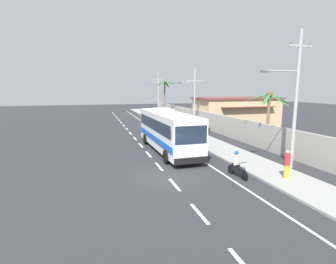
{
  "coord_description": "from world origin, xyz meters",
  "views": [
    {
      "loc": [
        -4.33,
        -15.27,
        5.47
      ],
      "look_at": [
        1.96,
        6.6,
        1.7
      ],
      "focal_mm": 27.81,
      "sensor_mm": 36.0,
      "label": 1
    }
  ],
  "objects_px": {
    "utility_pole_mid": "(194,97)",
    "coach_bus_foreground": "(167,129)",
    "utility_pole_nearest": "(295,97)",
    "palm_nearest": "(269,106)",
    "pedestrian_near_kerb": "(287,164)",
    "roadside_building": "(236,111)",
    "utility_pole_far": "(158,93)",
    "motorcycle_beside_bus": "(237,166)",
    "pedestrian_midwalk": "(178,120)",
    "palm_second": "(165,90)",
    "motorcycle_trailing": "(164,127)"
  },
  "relations": [
    {
      "from": "utility_pole_mid",
      "to": "roadside_building",
      "type": "xyz_separation_m",
      "value": [
        7.8,
        2.27,
        -2.23
      ]
    },
    {
      "from": "palm_nearest",
      "to": "coach_bus_foreground",
      "type": "bearing_deg",
      "value": 169.77
    },
    {
      "from": "palm_second",
      "to": "roadside_building",
      "type": "xyz_separation_m",
      "value": [
        8.44,
        -10.24,
        -3.12
      ]
    },
    {
      "from": "roadside_building",
      "to": "palm_nearest",
      "type": "bearing_deg",
      "value": -110.26
    },
    {
      "from": "pedestrian_midwalk",
      "to": "palm_second",
      "type": "bearing_deg",
      "value": -105.79
    },
    {
      "from": "motorcycle_beside_bus",
      "to": "pedestrian_midwalk",
      "type": "height_order",
      "value": "pedestrian_midwalk"
    },
    {
      "from": "palm_nearest",
      "to": "palm_second",
      "type": "relative_size",
      "value": 0.75
    },
    {
      "from": "utility_pole_nearest",
      "to": "palm_nearest",
      "type": "height_order",
      "value": "utility_pole_nearest"
    },
    {
      "from": "motorcycle_trailing",
      "to": "utility_pole_far",
      "type": "xyz_separation_m",
      "value": [
        4.06,
        19.48,
        4.05
      ]
    },
    {
      "from": "motorcycle_trailing",
      "to": "palm_second",
      "type": "xyz_separation_m",
      "value": [
        3.86,
        13.62,
        4.59
      ]
    },
    {
      "from": "utility_pole_mid",
      "to": "coach_bus_foreground",
      "type": "bearing_deg",
      "value": -121.95
    },
    {
      "from": "motorcycle_beside_bus",
      "to": "palm_second",
      "type": "height_order",
      "value": "palm_second"
    },
    {
      "from": "pedestrian_near_kerb",
      "to": "pedestrian_midwalk",
      "type": "bearing_deg",
      "value": 71.13
    },
    {
      "from": "pedestrian_midwalk",
      "to": "motorcycle_beside_bus",
      "type": "bearing_deg",
      "value": 70.64
    },
    {
      "from": "coach_bus_foreground",
      "to": "pedestrian_near_kerb",
      "type": "height_order",
      "value": "coach_bus_foreground"
    },
    {
      "from": "motorcycle_beside_bus",
      "to": "motorcycle_trailing",
      "type": "xyz_separation_m",
      "value": [
        0.06,
        17.85,
        -0.01
      ]
    },
    {
      "from": "pedestrian_midwalk",
      "to": "utility_pole_mid",
      "type": "distance_m",
      "value": 4.38
    },
    {
      "from": "coach_bus_foreground",
      "to": "utility_pole_mid",
      "type": "distance_m",
      "value": 13.2
    },
    {
      "from": "utility_pole_nearest",
      "to": "palm_second",
      "type": "bearing_deg",
      "value": 91.1
    },
    {
      "from": "coach_bus_foreground",
      "to": "palm_nearest",
      "type": "xyz_separation_m",
      "value": [
        9.16,
        -1.65,
        1.97
      ]
    },
    {
      "from": "motorcycle_beside_bus",
      "to": "motorcycle_trailing",
      "type": "distance_m",
      "value": 17.85
    },
    {
      "from": "utility_pole_far",
      "to": "roadside_building",
      "type": "xyz_separation_m",
      "value": [
        8.24,
        -16.1,
        -2.57
      ]
    },
    {
      "from": "motorcycle_beside_bus",
      "to": "utility_pole_far",
      "type": "bearing_deg",
      "value": 83.71
    },
    {
      "from": "motorcycle_trailing",
      "to": "utility_pole_mid",
      "type": "height_order",
      "value": "utility_pole_mid"
    },
    {
      "from": "utility_pole_mid",
      "to": "palm_nearest",
      "type": "height_order",
      "value": "utility_pole_mid"
    },
    {
      "from": "coach_bus_foreground",
      "to": "motorcycle_trailing",
      "type": "relative_size",
      "value": 5.76
    },
    {
      "from": "pedestrian_midwalk",
      "to": "utility_pole_mid",
      "type": "height_order",
      "value": "utility_pole_mid"
    },
    {
      "from": "palm_second",
      "to": "pedestrian_midwalk",
      "type": "bearing_deg",
      "value": -94.66
    },
    {
      "from": "palm_nearest",
      "to": "palm_second",
      "type": "xyz_separation_m",
      "value": [
        -2.94,
        25.16,
        1.34
      ]
    },
    {
      "from": "motorcycle_trailing",
      "to": "palm_nearest",
      "type": "xyz_separation_m",
      "value": [
        6.79,
        -11.54,
        3.25
      ]
    },
    {
      "from": "pedestrian_near_kerb",
      "to": "palm_second",
      "type": "distance_m",
      "value": 33.22
    },
    {
      "from": "roadside_building",
      "to": "utility_pole_nearest",
      "type": "bearing_deg",
      "value": -110.84
    },
    {
      "from": "pedestrian_near_kerb",
      "to": "utility_pole_mid",
      "type": "height_order",
      "value": "utility_pole_mid"
    },
    {
      "from": "motorcycle_beside_bus",
      "to": "pedestrian_midwalk",
      "type": "relative_size",
      "value": 1.18
    },
    {
      "from": "pedestrian_near_kerb",
      "to": "utility_pole_nearest",
      "type": "xyz_separation_m",
      "value": [
        2.04,
        2.05,
        3.89
      ]
    },
    {
      "from": "motorcycle_trailing",
      "to": "palm_second",
      "type": "bearing_deg",
      "value": 74.18
    },
    {
      "from": "utility_pole_far",
      "to": "palm_nearest",
      "type": "bearing_deg",
      "value": -84.96
    },
    {
      "from": "utility_pole_mid",
      "to": "roadside_building",
      "type": "height_order",
      "value": "utility_pole_mid"
    },
    {
      "from": "coach_bus_foreground",
      "to": "motorcycle_trailing",
      "type": "bearing_deg",
      "value": 76.55
    },
    {
      "from": "coach_bus_foreground",
      "to": "pedestrian_midwalk",
      "type": "relative_size",
      "value": 6.79
    },
    {
      "from": "pedestrian_near_kerb",
      "to": "roadside_building",
      "type": "bearing_deg",
      "value": 49.14
    },
    {
      "from": "pedestrian_midwalk",
      "to": "utility_pole_nearest",
      "type": "height_order",
      "value": "utility_pole_nearest"
    },
    {
      "from": "palm_nearest",
      "to": "roadside_building",
      "type": "xyz_separation_m",
      "value": [
        5.51,
        14.93,
        -1.77
      ]
    },
    {
      "from": "motorcycle_trailing",
      "to": "roadside_building",
      "type": "height_order",
      "value": "roadside_building"
    },
    {
      "from": "utility_pole_mid",
      "to": "utility_pole_far",
      "type": "relative_size",
      "value": 0.91
    },
    {
      "from": "pedestrian_near_kerb",
      "to": "utility_pole_mid",
      "type": "relative_size",
      "value": 0.21
    },
    {
      "from": "coach_bus_foreground",
      "to": "pedestrian_near_kerb",
      "type": "bearing_deg",
      "value": -63.11
    },
    {
      "from": "pedestrian_near_kerb",
      "to": "utility_pole_far",
      "type": "xyz_separation_m",
      "value": [
        1.66,
        38.78,
        3.66
      ]
    },
    {
      "from": "palm_second",
      "to": "utility_pole_mid",
      "type": "bearing_deg",
      "value": -87.06
    },
    {
      "from": "utility_pole_mid",
      "to": "utility_pole_far",
      "type": "bearing_deg",
      "value": 91.37
    }
  ]
}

